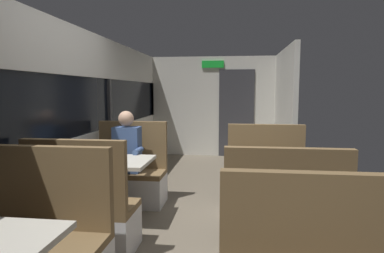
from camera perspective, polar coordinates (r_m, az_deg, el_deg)
The scene contains 12 objects.
ground_plane at distance 3.92m, azimuth -0.59°, elevation -16.83°, with size 3.30×9.20×0.02m, color #665B4C.
carriage_window_panel_left at distance 4.09m, azimuth -21.20°, elevation -0.06°, with size 0.09×8.48×2.30m.
carriage_end_bulkhead at distance 7.79m, azimuth 3.98°, elevation 3.32°, with size 2.90×0.11×2.30m.
carriage_aisle_panel_right at distance 6.66m, azimuth 15.46°, elevation 2.74°, with size 0.08×2.40×2.30m, color beige.
bench_near_window_facing_entry at distance 2.85m, azimuth -24.13°, elevation -19.16°, with size 0.95×0.50×1.10m.
dining_table_mid_window at distance 3.93m, azimuth -13.76°, elevation -6.98°, with size 0.90×0.70×0.74m.
bench_mid_window_facing_end at distance 3.40m, azimuth -17.95°, elevation -14.67°, with size 0.95×0.50×1.10m.
bench_mid_window_facing_entry at distance 4.64m, azimuth -10.55°, elevation -8.83°, with size 0.95×0.50×1.10m.
dining_table_rear_aisle at distance 3.51m, azimuth 13.73°, elevation -8.57°, with size 0.90×0.70×0.74m.
bench_rear_aisle_facing_end at distance 2.95m, azimuth 15.19°, elevation -17.88°, with size 0.95×0.50×1.10m.
bench_rear_aisle_facing_entry at distance 4.26m, azimuth 12.54°, elevation -10.25°, with size 0.95×0.50×1.10m.
seated_passenger at distance 4.53m, azimuth -10.88°, elevation -6.50°, with size 0.47×0.55×1.26m.
Camera 1 is at (0.49, -3.58, 1.52)m, focal length 31.22 mm.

